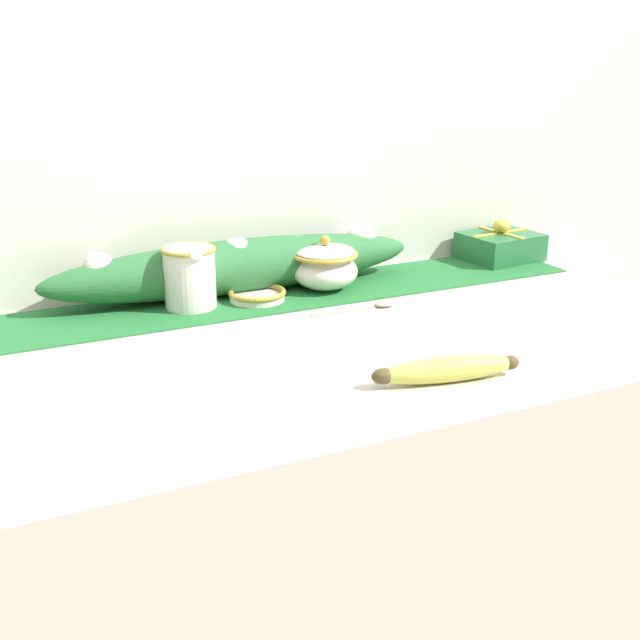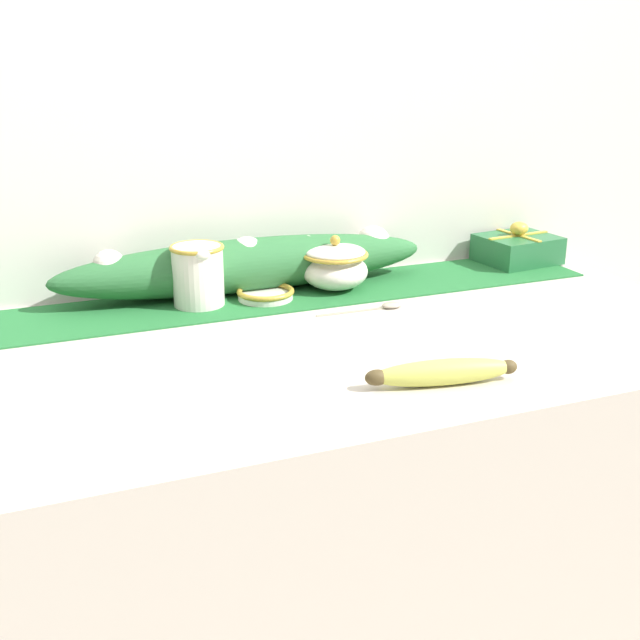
{
  "view_description": "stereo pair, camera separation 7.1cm",
  "coord_description": "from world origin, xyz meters",
  "px_view_note": "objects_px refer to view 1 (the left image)",
  "views": [
    {
      "loc": [
        -0.49,
        -1.11,
        1.37
      ],
      "look_at": [
        0.01,
        -0.05,
        0.96
      ],
      "focal_mm": 45.0,
      "sensor_mm": 36.0,
      "label": 1
    },
    {
      "loc": [
        -0.43,
        -1.14,
        1.37
      ],
      "look_at": [
        0.01,
        -0.05,
        0.96
      ],
      "focal_mm": 45.0,
      "sensor_mm": 36.0,
      "label": 2
    }
  ],
  "objects_px": {
    "small_dish": "(257,295)",
    "spoon": "(379,305)",
    "cream_pitcher": "(189,275)",
    "gift_box": "(500,245)",
    "sugar_bowl": "(325,265)",
    "banana": "(447,369)"
  },
  "relations": [
    {
      "from": "cream_pitcher",
      "to": "spoon",
      "type": "bearing_deg",
      "value": -24.59
    },
    {
      "from": "gift_box",
      "to": "sugar_bowl",
      "type": "bearing_deg",
      "value": -175.12
    },
    {
      "from": "cream_pitcher",
      "to": "banana",
      "type": "xyz_separation_m",
      "value": [
        0.23,
        -0.48,
        -0.04
      ]
    },
    {
      "from": "banana",
      "to": "spoon",
      "type": "bearing_deg",
      "value": 76.51
    },
    {
      "from": "sugar_bowl",
      "to": "cream_pitcher",
      "type": "bearing_deg",
      "value": 179.66
    },
    {
      "from": "sugar_bowl",
      "to": "spoon",
      "type": "xyz_separation_m",
      "value": [
        0.04,
        -0.14,
        -0.04
      ]
    },
    {
      "from": "gift_box",
      "to": "spoon",
      "type": "bearing_deg",
      "value": -156.27
    },
    {
      "from": "cream_pitcher",
      "to": "sugar_bowl",
      "type": "relative_size",
      "value": 0.9
    },
    {
      "from": "cream_pitcher",
      "to": "gift_box",
      "type": "xyz_separation_m",
      "value": [
        0.72,
        0.04,
        -0.03
      ]
    },
    {
      "from": "small_dish",
      "to": "gift_box",
      "type": "distance_m",
      "value": 0.6
    },
    {
      "from": "small_dish",
      "to": "spoon",
      "type": "distance_m",
      "value": 0.23
    },
    {
      "from": "cream_pitcher",
      "to": "banana",
      "type": "distance_m",
      "value": 0.54
    },
    {
      "from": "cream_pitcher",
      "to": "gift_box",
      "type": "distance_m",
      "value": 0.72
    },
    {
      "from": "sugar_bowl",
      "to": "gift_box",
      "type": "bearing_deg",
      "value": 4.88
    },
    {
      "from": "spoon",
      "to": "gift_box",
      "type": "distance_m",
      "value": 0.45
    },
    {
      "from": "sugar_bowl",
      "to": "banana",
      "type": "xyz_separation_m",
      "value": [
        -0.04,
        -0.48,
        -0.03
      ]
    },
    {
      "from": "spoon",
      "to": "gift_box",
      "type": "bearing_deg",
      "value": 25.11
    },
    {
      "from": "small_dish",
      "to": "spoon",
      "type": "xyz_separation_m",
      "value": [
        0.19,
        -0.13,
        -0.01
      ]
    },
    {
      "from": "banana",
      "to": "gift_box",
      "type": "bearing_deg",
      "value": 46.66
    },
    {
      "from": "cream_pitcher",
      "to": "banana",
      "type": "bearing_deg",
      "value": -64.48
    },
    {
      "from": "sugar_bowl",
      "to": "small_dish",
      "type": "bearing_deg",
      "value": -174.75
    },
    {
      "from": "spoon",
      "to": "banana",
      "type": "bearing_deg",
      "value": -102.11
    }
  ]
}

